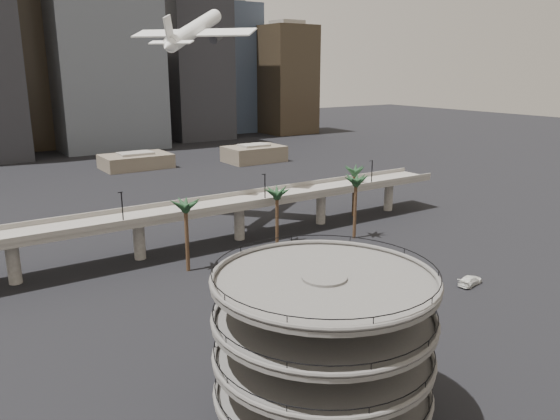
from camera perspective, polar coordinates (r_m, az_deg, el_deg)
ground at (r=70.82m, az=10.88°, el=-15.95°), size 700.00×700.00×0.00m
parking_ramp at (r=55.77m, az=4.53°, el=-13.10°), size 22.20×22.20×17.35m
overpass at (r=110.61m, az=-9.26°, el=-0.38°), size 130.00×9.30×14.70m
palm_trees at (r=113.86m, az=2.13°, el=2.29°), size 54.40×18.40×14.00m
low_buildings at (r=194.40m, az=-18.26°, el=4.24°), size 135.00×27.50×6.80m
skyline at (r=266.27m, az=-21.88°, el=15.54°), size 269.00×86.00×120.96m
airborne_jet at (r=125.95m, az=-8.94°, el=18.08°), size 25.38×24.24×11.97m
car_a at (r=81.68m, az=1.52°, el=-10.67°), size 4.93×3.80×1.57m
car_b at (r=94.46m, az=8.76°, el=-7.27°), size 4.39×1.89×1.41m
car_c at (r=98.51m, az=19.24°, el=-6.96°), size 5.81×3.20×1.60m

